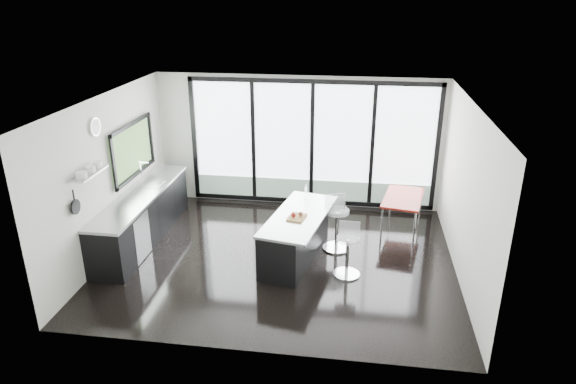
% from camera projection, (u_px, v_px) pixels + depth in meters
% --- Properties ---
extents(floor, '(6.00, 5.00, 0.00)m').
position_uv_depth(floor, '(280.00, 258.00, 9.05)').
color(floor, black).
rests_on(floor, ground).
extents(ceiling, '(6.00, 5.00, 0.00)m').
position_uv_depth(ceiling, '(279.00, 101.00, 8.00)').
color(ceiling, white).
rests_on(ceiling, wall_back).
extents(wall_back, '(6.00, 0.09, 2.80)m').
position_uv_depth(wall_back, '(311.00, 149.00, 10.80)').
color(wall_back, beige).
rests_on(wall_back, ground).
extents(wall_front, '(6.00, 0.00, 2.80)m').
position_uv_depth(wall_front, '(247.00, 258.00, 6.23)').
color(wall_front, beige).
rests_on(wall_front, ground).
extents(wall_left, '(0.26, 5.00, 2.80)m').
position_uv_depth(wall_left, '(117.00, 162.00, 9.10)').
color(wall_left, beige).
rests_on(wall_left, ground).
extents(wall_right, '(0.00, 5.00, 2.80)m').
position_uv_depth(wall_right, '(466.00, 194.00, 8.13)').
color(wall_right, beige).
rests_on(wall_right, ground).
extents(counter_cabinets, '(0.69, 3.24, 1.36)m').
position_uv_depth(counter_cabinets, '(142.00, 216.00, 9.59)').
color(counter_cabinets, black).
rests_on(counter_cabinets, floor).
extents(island, '(1.22, 2.16, 1.08)m').
position_uv_depth(island, '(295.00, 235.00, 8.94)').
color(island, black).
rests_on(island, floor).
extents(bar_stool_near, '(0.48, 0.48, 0.70)m').
position_uv_depth(bar_stool_near, '(347.00, 256.00, 8.40)').
color(bar_stool_near, silver).
rests_on(bar_stool_near, floor).
extents(bar_stool_far, '(0.63, 0.63, 0.78)m').
position_uv_depth(bar_stool_far, '(337.00, 229.00, 9.24)').
color(bar_stool_far, silver).
rests_on(bar_stool_far, floor).
extents(red_table, '(0.92, 1.34, 0.66)m').
position_uv_depth(red_table, '(402.00, 212.00, 10.08)').
color(red_table, maroon).
rests_on(red_table, floor).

